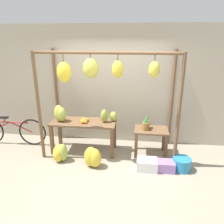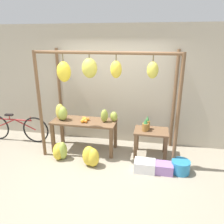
{
  "view_description": "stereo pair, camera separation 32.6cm",
  "coord_description": "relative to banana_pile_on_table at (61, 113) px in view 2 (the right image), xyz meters",
  "views": [
    {
      "loc": [
        0.63,
        -3.59,
        2.5
      ],
      "look_at": [
        0.07,
        0.82,
        0.98
      ],
      "focal_mm": 35.0,
      "sensor_mm": 36.0,
      "label": 1
    },
    {
      "loc": [
        0.95,
        -3.54,
        2.5
      ],
      "look_at": [
        0.07,
        0.82,
        0.98
      ],
      "focal_mm": 35.0,
      "sensor_mm": 36.0,
      "label": 2
    }
  ],
  "objects": [
    {
      "name": "pineapple_cluster",
      "position": [
        1.9,
        0.09,
        -0.18
      ],
      "size": [
        0.16,
        0.24,
        0.31
      ],
      "color": "olive",
      "rests_on": "display_table_side"
    },
    {
      "name": "fruit_crate_purple",
      "position": [
        2.29,
        -0.54,
        -0.8
      ],
      "size": [
        0.36,
        0.26,
        0.2
      ],
      "color": "#9970B7",
      "rests_on": "ground_plane"
    },
    {
      "name": "banana_pile_ground_left",
      "position": [
        0.11,
        -0.45,
        -0.72
      ],
      "size": [
        0.37,
        0.37,
        0.4
      ],
      "color": "#9EB247",
      "rests_on": "ground_plane"
    },
    {
      "name": "ground_plane",
      "position": [
        1.08,
        -0.78,
        -0.9
      ],
      "size": [
        20.0,
        20.0,
        0.0
      ],
      "primitive_type": "plane",
      "color": "gray"
    },
    {
      "name": "banana_pile_on_table",
      "position": [
        0.0,
        0.0,
        0.0
      ],
      "size": [
        0.37,
        0.33,
        0.37
      ],
      "color": "#9EB247",
      "rests_on": "display_table_main"
    },
    {
      "name": "fruit_crate_white",
      "position": [
        1.93,
        -0.56,
        -0.79
      ],
      "size": [
        0.4,
        0.29,
        0.22
      ],
      "color": "silver",
      "rests_on": "ground_plane"
    },
    {
      "name": "blue_bucket",
      "position": [
        2.61,
        -0.47,
        -0.78
      ],
      "size": [
        0.36,
        0.36,
        0.25
      ],
      "color": "teal",
      "rests_on": "ground_plane"
    },
    {
      "name": "shop_wall_back",
      "position": [
        1.08,
        0.73,
        0.5
      ],
      "size": [
        8.0,
        0.08,
        2.8
      ],
      "color": "#B2A893",
      "rests_on": "ground_plane"
    },
    {
      "name": "stall_awning",
      "position": [
        0.97,
        -0.19,
        0.79
      ],
      "size": [
        2.85,
        1.16,
        2.27
      ],
      "color": "brown",
      "rests_on": "ground_plane"
    },
    {
      "name": "display_table_main",
      "position": [
        0.51,
        0.04,
        -0.3
      ],
      "size": [
        1.44,
        0.59,
        0.73
      ],
      "color": "brown",
      "rests_on": "ground_plane"
    },
    {
      "name": "papaya_pile",
      "position": [
        1.07,
        0.1,
        -0.04
      ],
      "size": [
        0.42,
        0.3,
        0.29
      ],
      "color": "#93A33D",
      "rests_on": "display_table_main"
    },
    {
      "name": "display_table_side",
      "position": [
        2.01,
        0.09,
        -0.45
      ],
      "size": [
        0.73,
        0.5,
        0.6
      ],
      "color": "brown",
      "rests_on": "ground_plane"
    },
    {
      "name": "parked_bicycle",
      "position": [
        -1.33,
        0.15,
        -0.55
      ],
      "size": [
        1.73,
        0.09,
        0.71
      ],
      "color": "black",
      "rests_on": "ground_plane"
    },
    {
      "name": "banana_pile_ground_right",
      "position": [
        0.84,
        -0.58,
        -0.69
      ],
      "size": [
        0.43,
        0.36,
        0.43
      ],
      "color": "gold",
      "rests_on": "ground_plane"
    },
    {
      "name": "orange_pile",
      "position": [
        0.54,
        -0.01,
        -0.13
      ],
      "size": [
        0.17,
        0.22,
        0.09
      ],
      "color": "orange",
      "rests_on": "display_table_main"
    }
  ]
}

